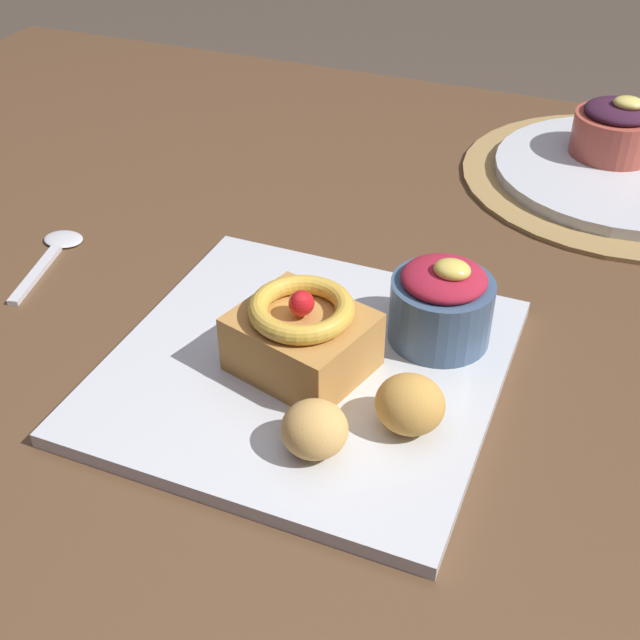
{
  "coord_description": "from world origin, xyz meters",
  "views": [
    {
      "loc": [
        0.2,
        -0.59,
        1.14
      ],
      "look_at": [
        0.0,
        -0.12,
        0.77
      ],
      "focal_mm": 45.66,
      "sensor_mm": 36.0,
      "label": 1
    }
  ],
  "objects_px": {
    "spoon": "(52,253)",
    "berry_ramekin": "(442,303)",
    "back_ramekin": "(616,129)",
    "front_plate": "(310,369)",
    "fritter_front": "(410,404)",
    "back_plate": "(626,172)",
    "cake_slice": "(297,334)",
    "fritter_middle": "(314,429)"
  },
  "relations": [
    {
      "from": "cake_slice",
      "to": "back_plate",
      "type": "relative_size",
      "value": 0.4
    },
    {
      "from": "spoon",
      "to": "front_plate",
      "type": "bearing_deg",
      "value": -116.44
    },
    {
      "from": "berry_ramekin",
      "to": "fritter_front",
      "type": "relative_size",
      "value": 1.65
    },
    {
      "from": "back_plate",
      "to": "spoon",
      "type": "distance_m",
      "value": 0.62
    },
    {
      "from": "fritter_middle",
      "to": "back_ramekin",
      "type": "distance_m",
      "value": 0.57
    },
    {
      "from": "cake_slice",
      "to": "fritter_middle",
      "type": "height_order",
      "value": "cake_slice"
    },
    {
      "from": "fritter_middle",
      "to": "back_plate",
      "type": "distance_m",
      "value": 0.55
    },
    {
      "from": "spoon",
      "to": "back_ramekin",
      "type": "bearing_deg",
      "value": -63.14
    },
    {
      "from": "fritter_front",
      "to": "spoon",
      "type": "distance_m",
      "value": 0.4
    },
    {
      "from": "front_plate",
      "to": "cake_slice",
      "type": "xyz_separation_m",
      "value": [
        -0.01,
        -0.01,
        0.04
      ]
    },
    {
      "from": "fritter_middle",
      "to": "back_plate",
      "type": "height_order",
      "value": "fritter_middle"
    },
    {
      "from": "berry_ramekin",
      "to": "back_ramekin",
      "type": "bearing_deg",
      "value": 77.25
    },
    {
      "from": "back_plate",
      "to": "spoon",
      "type": "xyz_separation_m",
      "value": [
        -0.49,
        -0.37,
        -0.01
      ]
    },
    {
      "from": "back_ramekin",
      "to": "back_plate",
      "type": "bearing_deg",
      "value": -53.38
    },
    {
      "from": "cake_slice",
      "to": "spoon",
      "type": "distance_m",
      "value": 0.3
    },
    {
      "from": "fritter_middle",
      "to": "cake_slice",
      "type": "bearing_deg",
      "value": 120.86
    },
    {
      "from": "berry_ramekin",
      "to": "fritter_middle",
      "type": "height_order",
      "value": "berry_ramekin"
    },
    {
      "from": "front_plate",
      "to": "fritter_front",
      "type": "distance_m",
      "value": 0.1
    },
    {
      "from": "fritter_front",
      "to": "fritter_middle",
      "type": "height_order",
      "value": "fritter_front"
    },
    {
      "from": "fritter_front",
      "to": "fritter_middle",
      "type": "distance_m",
      "value": 0.07
    },
    {
      "from": "front_plate",
      "to": "back_plate",
      "type": "bearing_deg",
      "value": 66.22
    },
    {
      "from": "back_ramekin",
      "to": "spoon",
      "type": "relative_size",
      "value": 0.75
    },
    {
      "from": "fritter_front",
      "to": "back_plate",
      "type": "height_order",
      "value": "fritter_front"
    },
    {
      "from": "spoon",
      "to": "berry_ramekin",
      "type": "bearing_deg",
      "value": -103.3
    },
    {
      "from": "fritter_front",
      "to": "back_plate",
      "type": "relative_size",
      "value": 0.17
    },
    {
      "from": "fritter_front",
      "to": "back_ramekin",
      "type": "height_order",
      "value": "back_ramekin"
    },
    {
      "from": "back_plate",
      "to": "cake_slice",
      "type": "bearing_deg",
      "value": -114.39
    },
    {
      "from": "fritter_front",
      "to": "spoon",
      "type": "height_order",
      "value": "fritter_front"
    },
    {
      "from": "berry_ramekin",
      "to": "back_plate",
      "type": "height_order",
      "value": "berry_ramekin"
    },
    {
      "from": "cake_slice",
      "to": "spoon",
      "type": "bearing_deg",
      "value": 165.62
    },
    {
      "from": "front_plate",
      "to": "fritter_front",
      "type": "xyz_separation_m",
      "value": [
        0.09,
        -0.04,
        0.03
      ]
    },
    {
      "from": "berry_ramekin",
      "to": "fritter_middle",
      "type": "relative_size",
      "value": 1.77
    },
    {
      "from": "front_plate",
      "to": "fritter_middle",
      "type": "xyz_separation_m",
      "value": [
        0.04,
        -0.08,
        0.03
      ]
    },
    {
      "from": "cake_slice",
      "to": "fritter_front",
      "type": "height_order",
      "value": "cake_slice"
    },
    {
      "from": "front_plate",
      "to": "spoon",
      "type": "height_order",
      "value": "front_plate"
    },
    {
      "from": "fritter_front",
      "to": "fritter_middle",
      "type": "bearing_deg",
      "value": -138.67
    },
    {
      "from": "cake_slice",
      "to": "fritter_middle",
      "type": "xyz_separation_m",
      "value": [
        0.05,
        -0.08,
        -0.01
      ]
    },
    {
      "from": "front_plate",
      "to": "berry_ramekin",
      "type": "height_order",
      "value": "berry_ramekin"
    },
    {
      "from": "back_plate",
      "to": "spoon",
      "type": "height_order",
      "value": "back_plate"
    },
    {
      "from": "berry_ramekin",
      "to": "fritter_front",
      "type": "xyz_separation_m",
      "value": [
        0.01,
        -0.11,
        -0.01
      ]
    },
    {
      "from": "berry_ramekin",
      "to": "back_ramekin",
      "type": "xyz_separation_m",
      "value": [
        0.09,
        0.4,
        0.0
      ]
    },
    {
      "from": "berry_ramekin",
      "to": "back_plate",
      "type": "xyz_separation_m",
      "value": [
        0.11,
        0.37,
        -0.03
      ]
    }
  ]
}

